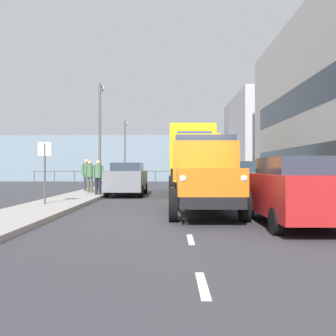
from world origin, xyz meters
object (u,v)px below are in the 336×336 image
(pedestrian_in_dark_coat, at_px, (98,174))
(pedestrian_by_lamp, at_px, (97,174))
(lamp_post_far, at_px, (125,145))
(lorry_cargo_yellow, at_px, (191,157))
(pedestrian_near_railing, at_px, (90,174))
(pedestrian_couple_a, at_px, (87,172))
(car_teal_kerbside_1, at_px, (246,181))
(truck_vintage_orange, at_px, (205,177))
(car_red_kerbside_near, at_px, (294,190))
(lamp_post_promenade, at_px, (100,126))
(pedestrian_with_bag, at_px, (98,172))
(car_grey_oppositeside_0, at_px, (127,178))
(street_sign, at_px, (45,162))

(pedestrian_in_dark_coat, distance_m, pedestrian_by_lamp, 5.40)
(lamp_post_far, bearing_deg, lorry_cargo_yellow, 114.31)
(pedestrian_near_railing, height_order, pedestrian_couple_a, pedestrian_couple_a)
(pedestrian_by_lamp, bearing_deg, lorry_cargo_yellow, 162.99)
(car_teal_kerbside_1, bearing_deg, pedestrian_in_dark_coat, -20.72)
(truck_vintage_orange, distance_m, pedestrian_in_dark_coat, 8.23)
(car_red_kerbside_near, bearing_deg, lamp_post_far, -73.07)
(truck_vintage_orange, bearing_deg, lamp_post_promenade, -64.76)
(car_red_kerbside_near, height_order, pedestrian_with_bag, pedestrian_with_bag)
(pedestrian_in_dark_coat, height_order, pedestrian_near_railing, pedestrian_near_railing)
(truck_vintage_orange, height_order, pedestrian_couple_a, truck_vintage_orange)
(lamp_post_far, bearing_deg, pedestrian_with_bag, 84.26)
(truck_vintage_orange, bearing_deg, pedestrian_with_bag, -66.65)
(car_grey_oppositeside_0, bearing_deg, pedestrian_couple_a, -32.06)
(pedestrian_with_bag, bearing_deg, pedestrian_by_lamp, 99.48)
(pedestrian_in_dark_coat, distance_m, lamp_post_promenade, 5.59)
(car_teal_kerbside_1, height_order, street_sign, street_sign)
(car_teal_kerbside_1, relative_size, pedestrian_by_lamp, 2.69)
(pedestrian_in_dark_coat, xyz_separation_m, pedestrian_with_bag, (1.44, -7.23, 0.04))
(pedestrian_with_bag, distance_m, lamp_post_far, 8.54)
(lamp_post_promenade, height_order, street_sign, lamp_post_promenade)
(lorry_cargo_yellow, distance_m, pedestrian_with_bag, 7.29)
(lorry_cargo_yellow, relative_size, car_red_kerbside_near, 1.83)
(car_grey_oppositeside_0, xyz_separation_m, pedestrian_couple_a, (2.53, -1.59, 0.32))
(lorry_cargo_yellow, relative_size, lamp_post_promenade, 1.26)
(car_teal_kerbside_1, xyz_separation_m, street_sign, (7.73, 2.19, 0.79))
(lorry_cargo_yellow, bearing_deg, pedestrian_by_lamp, -17.01)
(lamp_post_far, bearing_deg, car_teal_kerbside_1, 112.26)
(truck_vintage_orange, distance_m, car_red_kerbside_near, 2.87)
(car_grey_oppositeside_0, bearing_deg, lorry_cargo_yellow, -149.00)
(lamp_post_promenade, xyz_separation_m, lamp_post_far, (-0.19, -10.68, -0.50))
(pedestrian_couple_a, bearing_deg, car_grey_oppositeside_0, 147.94)
(car_teal_kerbside_1, relative_size, lamp_post_promenade, 0.66)
(pedestrian_by_lamp, bearing_deg, truck_vintage_orange, 115.37)
(car_teal_kerbside_1, xyz_separation_m, pedestrian_in_dark_coat, (6.73, -2.54, 0.25))
(car_red_kerbside_near, distance_m, pedestrian_with_bag, 17.93)
(car_red_kerbside_near, distance_m, lamp_post_far, 25.36)
(pedestrian_near_railing, xyz_separation_m, pedestrian_by_lamp, (0.38, -3.84, -0.07))
(car_red_kerbside_near, xyz_separation_m, pedestrian_near_railing, (7.46, -10.19, 0.25))
(pedestrian_near_railing, height_order, street_sign, street_sign)
(pedestrian_near_railing, height_order, lamp_post_far, lamp_post_far)
(car_red_kerbside_near, height_order, pedestrian_in_dark_coat, pedestrian_in_dark_coat)
(lorry_cargo_yellow, distance_m, lamp_post_far, 13.15)
(pedestrian_near_railing, height_order, lamp_post_promenade, lamp_post_promenade)
(lamp_post_promenade, bearing_deg, pedestrian_in_dark_coat, 99.76)
(car_teal_kerbside_1, bearing_deg, pedestrian_near_railing, -28.18)
(truck_vintage_orange, relative_size, pedestrian_by_lamp, 3.55)
(pedestrian_near_railing, distance_m, pedestrian_couple_a, 1.62)
(lamp_post_promenade, bearing_deg, pedestrian_by_lamp, -62.14)
(car_red_kerbside_near, relative_size, lamp_post_far, 0.81)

